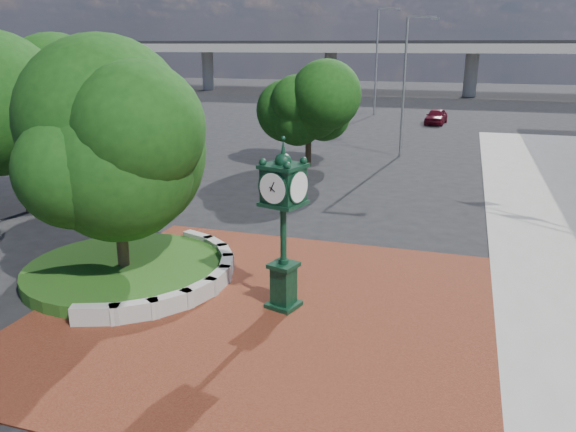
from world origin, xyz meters
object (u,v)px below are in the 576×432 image
at_px(street_lamp_near, 408,76).
at_px(street_lamp_far, 379,54).
at_px(post_clock, 283,219).
at_px(parked_car, 436,116).

distance_m(street_lamp_near, street_lamp_far, 22.58).
xyz_separation_m(post_clock, street_lamp_near, (0.68, 23.35, 2.49)).
bearing_deg(street_lamp_far, street_lamp_near, -76.79).
xyz_separation_m(parked_car, street_lamp_near, (-1.13, -16.52, 4.37)).
height_order(street_lamp_near, street_lamp_far, street_lamp_far).
xyz_separation_m(parked_car, street_lamp_far, (-6.28, 5.43, 5.40)).
bearing_deg(parked_car, street_lamp_near, -87.94).
height_order(parked_car, street_lamp_near, street_lamp_near).
bearing_deg(post_clock, parked_car, 87.40).
bearing_deg(street_lamp_near, street_lamp_far, 103.21).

